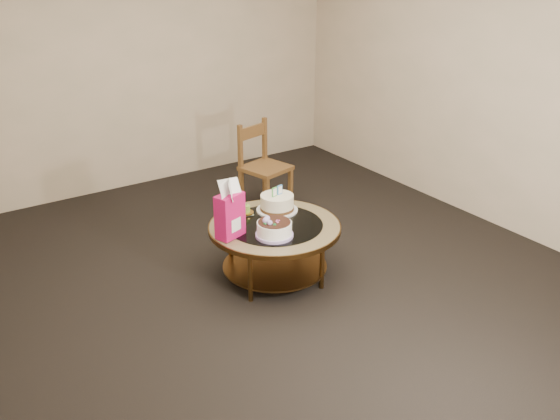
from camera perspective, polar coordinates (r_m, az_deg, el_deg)
ground at (r=4.98m, az=-0.48°, el=-6.06°), size 5.00×5.00×0.00m
room_walls at (r=4.41m, az=-0.55°, el=11.52°), size 4.52×5.02×2.61m
coffee_table at (r=4.80m, az=-0.49°, el=-2.16°), size 1.02×1.02×0.46m
decorated_cake at (r=4.56m, az=-0.54°, el=-1.81°), size 0.28×0.28×0.16m
cream_cake at (r=4.97m, az=-0.27°, el=0.62°), size 0.33×0.33×0.21m
gift_bag at (r=4.51m, az=-4.62°, el=0.03°), size 0.24×0.20×0.43m
pillar_candle at (r=4.93m, az=-3.08°, el=-0.09°), size 0.11×0.11×0.08m
dining_chair at (r=6.03m, az=-1.57°, el=4.03°), size 0.48×0.48×0.86m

